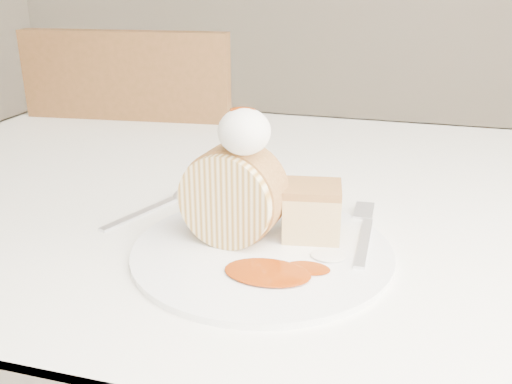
# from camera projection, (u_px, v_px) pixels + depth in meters

# --- Properties ---
(table) EXTENTS (1.40, 0.90, 0.75)m
(table) POSITION_uv_depth(u_px,v_px,m) (305.00, 248.00, 0.85)
(table) COLOR white
(table) RESTS_ON ground
(chair_far) EXTENTS (0.48, 0.48, 0.93)m
(chair_far) POSITION_uv_depth(u_px,v_px,m) (153.00, 194.00, 1.40)
(chair_far) COLOR brown
(chair_far) RESTS_ON ground
(plate) EXTENTS (0.34, 0.34, 0.01)m
(plate) POSITION_uv_depth(u_px,v_px,m) (262.00, 251.00, 0.64)
(plate) COLOR white
(plate) RESTS_ON table
(roulade_slice) EXTENTS (0.11, 0.07, 0.11)m
(roulade_slice) POSITION_uv_depth(u_px,v_px,m) (233.00, 196.00, 0.64)
(roulade_slice) COLOR beige
(roulade_slice) RESTS_ON plate
(cake_chunk) EXTENTS (0.07, 0.07, 0.05)m
(cake_chunk) POSITION_uv_depth(u_px,v_px,m) (312.00, 214.00, 0.66)
(cake_chunk) COLOR #A3703D
(cake_chunk) RESTS_ON plate
(whipped_cream) EXTENTS (0.06, 0.06, 0.05)m
(whipped_cream) POSITION_uv_depth(u_px,v_px,m) (244.00, 132.00, 0.60)
(whipped_cream) COLOR white
(whipped_cream) RESTS_ON roulade_slice
(caramel_drizzle) EXTENTS (0.03, 0.02, 0.01)m
(caramel_drizzle) POSITION_uv_depth(u_px,v_px,m) (243.00, 104.00, 0.59)
(caramel_drizzle) COLOR #8A2C05
(caramel_drizzle) RESTS_ON whipped_cream
(caramel_pool) EXTENTS (0.10, 0.07, 0.00)m
(caramel_pool) POSITION_uv_depth(u_px,v_px,m) (267.00, 272.00, 0.58)
(caramel_pool) COLOR #8A2C05
(caramel_pool) RESTS_ON plate
(fork) EXTENTS (0.03, 0.17, 0.00)m
(fork) POSITION_uv_depth(u_px,v_px,m) (364.00, 242.00, 0.65)
(fork) COLOR silver
(fork) RESTS_ON plate
(spoon) EXTENTS (0.08, 0.15, 0.00)m
(spoon) POSITION_uv_depth(u_px,v_px,m) (140.00, 214.00, 0.74)
(spoon) COLOR silver
(spoon) RESTS_ON table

